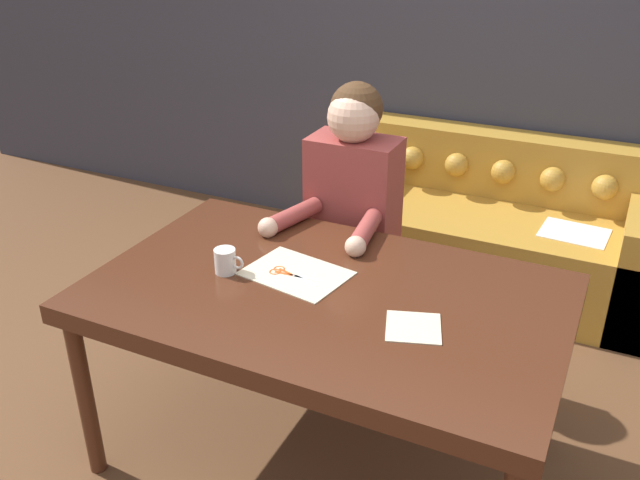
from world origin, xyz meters
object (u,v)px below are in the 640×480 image
dining_table (326,306)px  scissors (287,274)px  person (352,227)px  mug (226,261)px  couch (492,232)px

dining_table → scissors: 0.18m
dining_table → person: (-0.19, 0.66, -0.02)m
scissors → person: bearing=91.6°
scissors → dining_table: bearing=-11.4°
dining_table → scissors: (-0.17, 0.03, 0.07)m
mug → scissors: bearing=21.4°
person → scissors: size_ratio=6.30×
dining_table → mug: bearing=-173.1°
person → scissors: bearing=-88.4°
couch → scissors: (-0.42, -1.59, 0.44)m
couch → scissors: size_ratio=8.30×
couch → mug: size_ratio=14.91×
couch → mug: 1.84m
couch → mug: (-0.62, -1.67, 0.49)m
dining_table → couch: 1.69m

